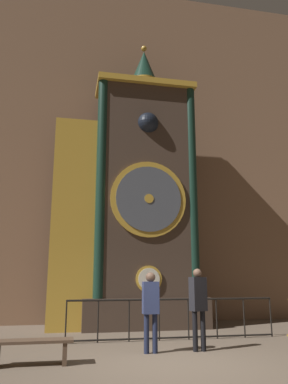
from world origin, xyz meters
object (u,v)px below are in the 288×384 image
at_px(visitor_near, 151,304).
at_px(visitor_bench, 32,347).
at_px(visitor_far, 198,301).
at_px(clock_tower, 130,201).

bearing_deg(visitor_near, visitor_bench, -163.12).
relative_size(visitor_far, visitor_bench, 1.16).
bearing_deg(clock_tower, visitor_far, -76.89).
relative_size(visitor_near, visitor_far, 0.95).
distance_m(visitor_near, visitor_bench, 2.51).
bearing_deg(visitor_near, visitor_far, 2.26).
bearing_deg(visitor_bench, visitor_far, 10.56).
height_order(visitor_far, visitor_bench, visitor_far).
xyz_separation_m(clock_tower, visitor_bench, (-2.51, -4.46, -3.65)).
distance_m(clock_tower, visitor_far, 4.91).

